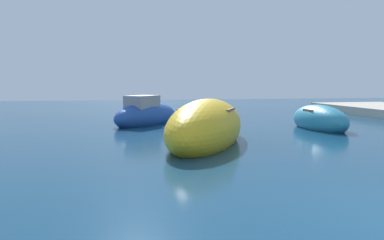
{
  "coord_description": "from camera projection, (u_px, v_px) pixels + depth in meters",
  "views": [
    {
      "loc": [
        -4.42,
        -4.42,
        2.01
      ],
      "look_at": [
        -1.41,
        11.29,
        0.41
      ],
      "focal_mm": 34.8,
      "sensor_mm": 36.0,
      "label": 1
    }
  ],
  "objects": [
    {
      "name": "moored_boat_0",
      "position": [
        207.0,
        127.0,
        12.38
      ],
      "size": [
        4.6,
        6.45,
        1.91
      ],
      "rotation": [
        0.0,
        0.0,
        4.26
      ],
      "color": "gold",
      "rests_on": "ground"
    },
    {
      "name": "moored_boat_4",
      "position": [
        319.0,
        120.0,
        16.31
      ],
      "size": [
        1.63,
        3.77,
        1.36
      ],
      "rotation": [
        0.0,
        0.0,
        4.74
      ],
      "color": "teal",
      "rests_on": "ground"
    },
    {
      "name": "moored_boat_5",
      "position": [
        146.0,
        115.0,
        18.07
      ],
      "size": [
        4.07,
        4.35,
        1.72
      ],
      "rotation": [
        0.0,
        0.0,
        0.85
      ],
      "color": "#1E479E",
      "rests_on": "ground"
    }
  ]
}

